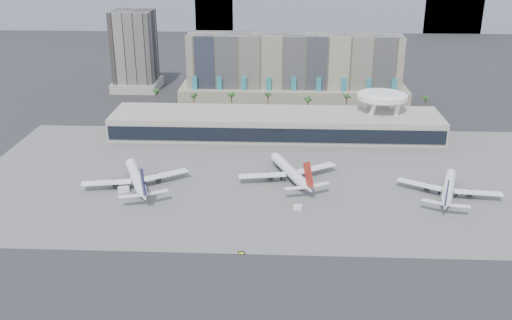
{
  "coord_description": "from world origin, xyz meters",
  "views": [
    {
      "loc": [
        2.81,
        -173.25,
        99.29
      ],
      "look_at": [
        -7.05,
        40.0,
        13.68
      ],
      "focal_mm": 40.0,
      "sensor_mm": 36.0,
      "label": 1
    }
  ],
  "objects_px": {
    "airliner_left": "(137,178)",
    "service_vehicle_a": "(124,190)",
    "airliner_centre": "(290,171)",
    "airliner_right": "(448,188)",
    "taxiway_sign": "(241,253)",
    "service_vehicle_b": "(298,207)"
  },
  "relations": [
    {
      "from": "airliner_left",
      "to": "airliner_centre",
      "type": "bearing_deg",
      "value": -13.07
    },
    {
      "from": "airliner_left",
      "to": "taxiway_sign",
      "type": "distance_m",
      "value": 70.31
    },
    {
      "from": "service_vehicle_a",
      "to": "service_vehicle_b",
      "type": "bearing_deg",
      "value": -28.57
    },
    {
      "from": "airliner_left",
      "to": "service_vehicle_b",
      "type": "relative_size",
      "value": 12.63
    },
    {
      "from": "airliner_centre",
      "to": "airliner_right",
      "type": "distance_m",
      "value": 65.13
    },
    {
      "from": "taxiway_sign",
      "to": "airliner_centre",
      "type": "bearing_deg",
      "value": 76.64
    },
    {
      "from": "airliner_centre",
      "to": "service_vehicle_b",
      "type": "height_order",
      "value": "airliner_centre"
    },
    {
      "from": "airliner_left",
      "to": "airliner_centre",
      "type": "height_order",
      "value": "airliner_left"
    },
    {
      "from": "airliner_right",
      "to": "taxiway_sign",
      "type": "relative_size",
      "value": 17.87
    },
    {
      "from": "airliner_centre",
      "to": "taxiway_sign",
      "type": "distance_m",
      "value": 64.39
    },
    {
      "from": "airliner_right",
      "to": "airliner_left",
      "type": "bearing_deg",
      "value": -163.0
    },
    {
      "from": "airliner_left",
      "to": "service_vehicle_a",
      "type": "bearing_deg",
      "value": -150.23
    },
    {
      "from": "service_vehicle_b",
      "to": "taxiway_sign",
      "type": "distance_m",
      "value": 39.03
    },
    {
      "from": "airliner_left",
      "to": "service_vehicle_a",
      "type": "relative_size",
      "value": 9.67
    },
    {
      "from": "service_vehicle_a",
      "to": "taxiway_sign",
      "type": "distance_m",
      "value": 69.41
    },
    {
      "from": "service_vehicle_b",
      "to": "taxiway_sign",
      "type": "height_order",
      "value": "service_vehicle_b"
    },
    {
      "from": "service_vehicle_a",
      "to": "service_vehicle_b",
      "type": "xyz_separation_m",
      "value": [
        71.12,
        -12.58,
        -0.22
      ]
    },
    {
      "from": "airliner_centre",
      "to": "airliner_right",
      "type": "bearing_deg",
      "value": -33.62
    },
    {
      "from": "airliner_left",
      "to": "service_vehicle_a",
      "type": "distance_m",
      "value": 7.5
    },
    {
      "from": "service_vehicle_a",
      "to": "taxiway_sign",
      "type": "bearing_deg",
      "value": -60.48
    },
    {
      "from": "airliner_right",
      "to": "service_vehicle_b",
      "type": "bearing_deg",
      "value": -147.88
    },
    {
      "from": "airliner_centre",
      "to": "service_vehicle_b",
      "type": "relative_size",
      "value": 12.64
    }
  ]
}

